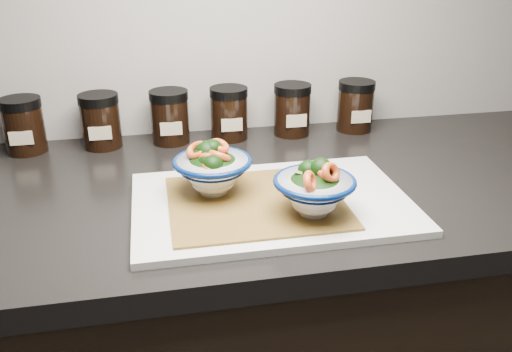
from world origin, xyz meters
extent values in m
cube|color=black|center=(0.00, 1.45, 0.88)|extent=(3.50, 0.60, 0.04)
cube|color=silver|center=(0.11, 1.35, 0.91)|extent=(0.45, 0.30, 0.01)
cube|color=#A47931|center=(0.09, 1.34, 0.91)|extent=(0.28, 0.24, 0.00)
cylinder|color=white|center=(0.02, 1.39, 0.92)|extent=(0.05, 0.05, 0.01)
ellipsoid|color=white|center=(0.02, 1.39, 0.94)|extent=(0.07, 0.07, 0.03)
torus|color=#051B50|center=(0.02, 1.39, 0.97)|extent=(0.13, 0.13, 0.01)
torus|color=#051B50|center=(0.02, 1.39, 0.96)|extent=(0.11, 0.11, 0.00)
ellipsoid|color=black|center=(0.02, 1.39, 0.96)|extent=(0.10, 0.10, 0.04)
ellipsoid|color=black|center=(0.02, 1.40, 0.99)|extent=(0.03, 0.03, 0.03)
cylinder|color=#477233|center=(0.02, 1.40, 0.98)|extent=(0.01, 0.01, 0.02)
ellipsoid|color=black|center=(0.01, 1.40, 0.98)|extent=(0.04, 0.04, 0.04)
cylinder|color=#477233|center=(0.01, 1.40, 0.97)|extent=(0.01, 0.01, 0.03)
ellipsoid|color=black|center=(0.00, 1.40, 0.98)|extent=(0.03, 0.03, 0.03)
cylinder|color=#477233|center=(0.00, 1.40, 0.96)|extent=(0.01, 0.01, 0.02)
ellipsoid|color=black|center=(0.02, 1.37, 0.97)|extent=(0.04, 0.04, 0.03)
cylinder|color=#477233|center=(0.02, 1.37, 0.96)|extent=(0.01, 0.01, 0.02)
ellipsoid|color=black|center=(0.01, 1.38, 0.97)|extent=(0.03, 0.03, 0.04)
cylinder|color=#477233|center=(0.01, 1.38, 0.96)|extent=(0.01, 0.01, 0.02)
torus|color=#D85E28|center=(0.03, 1.38, 0.98)|extent=(0.05, 0.05, 0.04)
torus|color=#D85E28|center=(0.02, 1.38, 0.98)|extent=(0.05, 0.04, 0.05)
torus|color=#D85E28|center=(0.00, 1.40, 0.99)|extent=(0.05, 0.04, 0.04)
torus|color=#D85E28|center=(0.04, 1.41, 0.99)|extent=(0.04, 0.05, 0.03)
torus|color=#D85E28|center=(0.02, 1.37, 0.98)|extent=(0.05, 0.05, 0.03)
cylinder|color=#CCBC8E|center=(0.02, 1.41, 0.98)|extent=(0.02, 0.02, 0.01)
cylinder|color=white|center=(0.16, 1.29, 0.92)|extent=(0.04, 0.04, 0.01)
ellipsoid|color=white|center=(0.16, 1.29, 0.93)|extent=(0.07, 0.07, 0.03)
torus|color=#051B50|center=(0.16, 1.29, 0.97)|extent=(0.13, 0.13, 0.01)
torus|color=#051B50|center=(0.16, 1.29, 0.96)|extent=(0.10, 0.10, 0.00)
ellipsoid|color=black|center=(0.16, 1.29, 0.96)|extent=(0.09, 0.09, 0.04)
ellipsoid|color=black|center=(0.16, 1.31, 0.98)|extent=(0.03, 0.03, 0.03)
cylinder|color=#477233|center=(0.16, 1.31, 0.97)|extent=(0.01, 0.01, 0.02)
ellipsoid|color=black|center=(0.17, 1.30, 0.97)|extent=(0.04, 0.04, 0.04)
cylinder|color=#477233|center=(0.17, 1.30, 0.96)|extent=(0.01, 0.01, 0.02)
ellipsoid|color=black|center=(0.18, 1.30, 0.98)|extent=(0.04, 0.04, 0.04)
cylinder|color=#477233|center=(0.18, 1.30, 0.97)|extent=(0.02, 0.01, 0.02)
torus|color=#D85E28|center=(0.15, 1.26, 0.98)|extent=(0.04, 0.05, 0.05)
torus|color=#D85E28|center=(0.18, 1.27, 0.99)|extent=(0.04, 0.05, 0.05)
torus|color=#D85E28|center=(0.18, 1.29, 0.98)|extent=(0.03, 0.04, 0.04)
cylinder|color=#CCBC8E|center=(0.15, 1.30, 0.98)|extent=(0.02, 0.02, 0.01)
cylinder|color=#CCBC8E|center=(0.18, 1.30, 0.98)|extent=(0.02, 0.02, 0.01)
cylinder|color=black|center=(-0.33, 1.69, 0.95)|extent=(0.08, 0.08, 0.09)
cylinder|color=black|center=(-0.33, 1.69, 1.00)|extent=(0.08, 0.08, 0.02)
cube|color=#C6B793|center=(-0.33, 1.65, 0.94)|extent=(0.05, 0.00, 0.03)
cylinder|color=black|center=(-0.17, 1.69, 0.95)|extent=(0.08, 0.08, 0.09)
cylinder|color=black|center=(-0.17, 1.69, 1.00)|extent=(0.08, 0.08, 0.02)
cube|color=#C6B793|center=(-0.17, 1.65, 0.94)|extent=(0.04, 0.00, 0.03)
cylinder|color=black|center=(-0.03, 1.69, 0.95)|extent=(0.08, 0.08, 0.09)
cylinder|color=black|center=(-0.03, 1.69, 1.00)|extent=(0.08, 0.08, 0.02)
cube|color=#C6B793|center=(-0.03, 1.65, 0.94)|extent=(0.04, 0.00, 0.03)
cylinder|color=black|center=(0.09, 1.69, 0.95)|extent=(0.08, 0.08, 0.09)
cylinder|color=black|center=(0.09, 1.69, 1.00)|extent=(0.08, 0.08, 0.02)
cube|color=#C6B793|center=(0.09, 1.65, 0.94)|extent=(0.05, 0.00, 0.03)
cylinder|color=black|center=(0.24, 1.69, 0.95)|extent=(0.08, 0.08, 0.09)
cylinder|color=black|center=(0.24, 1.69, 1.00)|extent=(0.08, 0.08, 0.02)
cube|color=#C6B793|center=(0.24, 1.65, 0.94)|extent=(0.04, 0.00, 0.03)
cylinder|color=black|center=(0.38, 1.69, 0.95)|extent=(0.08, 0.08, 0.09)
cylinder|color=black|center=(0.38, 1.69, 1.00)|extent=(0.08, 0.08, 0.02)
cube|color=#C6B793|center=(0.38, 1.65, 0.94)|extent=(0.05, 0.00, 0.03)
camera|label=1|loc=(-0.07, 0.58, 1.31)|focal=38.00mm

